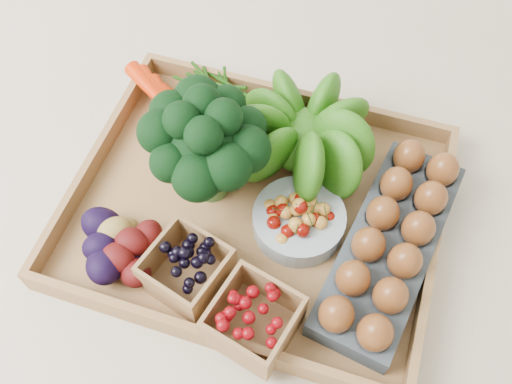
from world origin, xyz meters
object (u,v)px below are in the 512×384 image
(cherry_bowl, at_px, (299,221))
(egg_carton, at_px, (389,247))
(broccoli, at_px, (208,162))
(tray, at_px, (256,210))

(cherry_bowl, xyz_separation_m, egg_carton, (0.14, -0.00, 0.00))
(broccoli, height_order, egg_carton, broccoli)
(broccoli, bearing_deg, egg_carton, -5.64)
(broccoli, xyz_separation_m, cherry_bowl, (0.15, -0.03, -0.05))
(cherry_bowl, height_order, egg_carton, egg_carton)
(cherry_bowl, distance_m, egg_carton, 0.14)
(tray, height_order, cherry_bowl, cherry_bowl)
(tray, height_order, broccoli, broccoli)
(tray, relative_size, broccoli, 2.99)
(broccoli, relative_size, egg_carton, 0.54)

